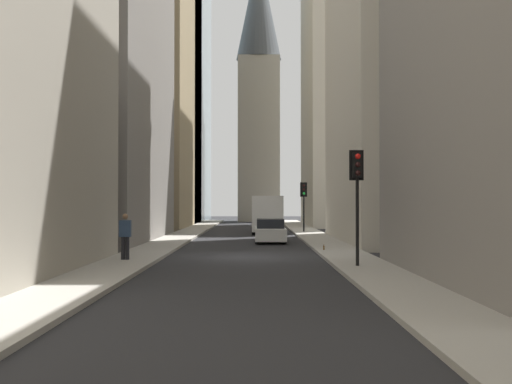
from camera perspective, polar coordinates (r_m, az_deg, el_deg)
The scene contains 13 objects.
ground_plane at distance 25.38m, azimuth -1.25°, elevation -6.48°, with size 135.00×135.00×0.00m, color #262628.
sidewalk_right at distance 25.86m, azimuth -11.33°, elevation -6.20°, with size 90.00×2.20×0.14m, color #A8A399.
sidewalk_left at distance 25.67m, azimuth 8.90°, elevation -6.25°, with size 90.00×2.20×0.14m, color #A8A399.
building_left_far at distance 59.53m, azimuth 9.91°, elevation 12.31°, with size 13.32×10.50×32.12m.
building_right_far at distance 58.33m, azimuth -11.36°, elevation 13.38°, with size 18.84×10.00×33.69m.
building_right_midfar at distance 37.89m, azimuth -17.57°, elevation 12.85°, with size 15.64×10.50×22.87m.
church_spire at distance 70.79m, azimuth 0.27°, elevation 11.20°, with size 5.44×5.44×33.08m.
delivery_truck at distance 43.86m, azimuth 1.09°, elevation -2.22°, with size 6.46×2.25×2.84m.
sedan_white at distance 34.02m, azimuth 1.42°, elevation -3.94°, with size 4.30×1.78×1.42m.
traffic_light_foreground at distance 20.88m, azimuth 10.06°, elevation 1.15°, with size 0.43×0.52×4.17m.
traffic_light_midblock at distance 43.73m, azimuth 4.78°, elevation -0.34°, with size 0.43×0.52×3.76m.
pedestrian at distance 23.32m, azimuth -12.90°, elevation -4.14°, with size 0.26×0.44×1.82m.
discarded_bottle at distance 27.46m, azimuth 6.78°, elevation -5.53°, with size 0.07×0.07×0.27m.
Camera 1 is at (-25.25, -0.52, 2.46)m, focal length 40.13 mm.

